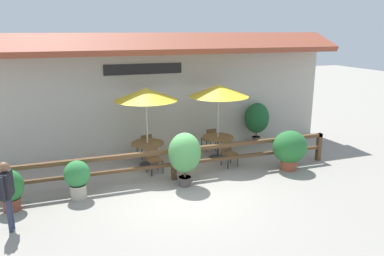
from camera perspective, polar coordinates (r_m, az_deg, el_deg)
ground_plane at (r=10.35m, az=-1.07°, el=-9.94°), size 60.00×60.00×0.00m
building_facade at (r=13.54m, az=-6.60°, el=5.48°), size 14.28×1.49×4.23m
patio_railing at (r=11.03m, az=-2.81°, el=-4.48°), size 10.40×0.14×0.95m
patio_umbrella_near at (r=11.90m, az=-7.02°, el=5.13°), size 2.02×2.02×2.59m
dining_table_near at (r=12.31m, az=-6.77°, el=-2.89°), size 1.07×1.07×0.77m
chair_near_streetside at (r=11.68m, az=-5.86°, el=-4.56°), size 0.49×0.49×0.85m
chair_near_wallside at (r=13.05m, az=-7.17°, el=-2.52°), size 0.51×0.51×0.85m
patio_umbrella_middle at (r=12.55m, az=4.10°, el=5.70°), size 2.02×2.02×2.59m
dining_table_middle at (r=12.94m, az=3.96°, el=-1.94°), size 1.07×1.07×0.77m
chair_middle_streetside at (r=12.28m, az=5.57°, el=-3.59°), size 0.49×0.49×0.85m
chair_middle_wallside at (r=13.71m, az=2.68°, el=-1.56°), size 0.47×0.47×0.85m
potted_plant_tall_tropical at (r=10.29m, az=-17.08°, el=-7.21°), size 0.67×0.60×1.05m
potted_plant_entrance_palm at (r=12.21m, az=14.68°, el=-2.98°), size 1.10×0.99×1.26m
potted_plant_small_flowering at (r=10.51m, az=-1.12°, el=-3.96°), size 0.93×0.84×1.56m
potted_plant_corner_fern at (r=10.25m, az=-26.03°, el=-8.29°), size 0.67×0.60×1.05m
potted_plant_broad_leaf at (r=14.73m, az=9.86°, el=1.42°), size 0.96×0.86×1.60m
pedestrian at (r=9.10m, az=-26.42°, el=-8.08°), size 0.26×0.56×1.61m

